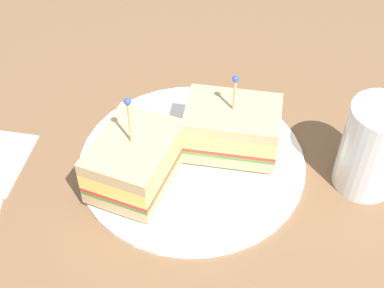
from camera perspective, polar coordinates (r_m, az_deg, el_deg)
name	(u,v)px	position (r cm, az deg, el deg)	size (l,w,h in cm)	color
ground_plane	(192,168)	(62.37, 0.00, -2.54)	(110.50, 110.50, 2.00)	brown
plate	(192,160)	(61.26, 0.00, -1.62)	(25.06, 25.06, 0.98)	white
sandwich_half_front	(232,128)	(60.17, 4.16, 1.64)	(7.78, 10.72, 10.04)	tan
sandwich_half_back	(134,161)	(56.91, -5.99, -1.75)	(11.59, 10.06, 11.34)	tan
drink_glass	(372,150)	(59.19, 18.13, -0.58)	(6.53, 6.53, 10.35)	#B74C33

